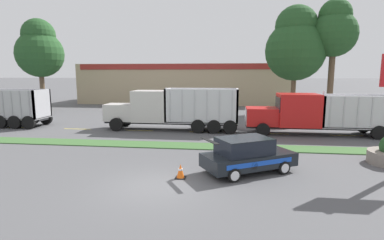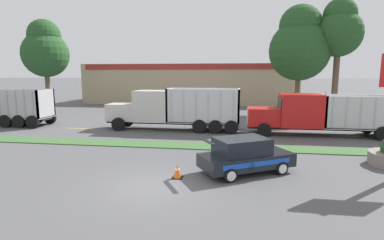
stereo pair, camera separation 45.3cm
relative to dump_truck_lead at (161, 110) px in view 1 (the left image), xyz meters
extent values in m
plane|color=#515154|center=(2.62, -12.58, -1.66)|extent=(600.00, 600.00, 0.00)
cube|color=#3D6633|center=(2.62, -5.51, -1.63)|extent=(120.00, 1.71, 0.06)
cube|color=yellow|center=(-12.55, -0.65, -1.65)|extent=(2.40, 0.14, 0.01)
cube|color=yellow|center=(-7.15, -0.65, -1.65)|extent=(2.40, 0.14, 0.01)
cube|color=yellow|center=(-1.75, -0.65, -1.65)|extent=(2.40, 0.14, 0.01)
cube|color=yellow|center=(3.65, -0.65, -1.65)|extent=(2.40, 0.14, 0.01)
cube|color=yellow|center=(9.05, -0.65, -1.65)|extent=(2.40, 0.14, 0.01)
cube|color=yellow|center=(14.45, -0.65, -1.65)|extent=(2.40, 0.14, 0.01)
cube|color=black|center=(0.78, 0.00, -1.03)|extent=(11.05, 1.27, 0.18)
cube|color=silver|center=(-3.52, 0.00, -0.24)|extent=(2.45, 1.89, 1.40)
cube|color=#B7B7BC|center=(-4.77, 0.00, -0.24)|extent=(0.06, 1.61, 1.19)
cube|color=silver|center=(-0.90, 0.00, 0.33)|extent=(2.78, 2.30, 2.54)
cube|color=black|center=(-2.31, 0.00, 0.78)|extent=(0.04, 1.96, 1.14)
cylinder|color=silver|center=(0.58, -0.75, 1.11)|extent=(0.14, 0.14, 1.55)
cube|color=silver|center=(3.39, 0.00, -0.88)|extent=(5.82, 2.30, 0.12)
cube|color=silver|center=(0.56, 0.00, 0.46)|extent=(0.16, 2.30, 2.67)
cube|color=silver|center=(6.23, 0.00, 0.46)|extent=(0.16, 2.30, 2.67)
cube|color=silver|center=(3.39, -1.07, 0.46)|extent=(5.82, 0.16, 2.67)
cube|color=silver|center=(3.39, 1.07, 0.46)|extent=(5.82, 0.16, 2.67)
cube|color=#BCBCC1|center=(0.97, -1.17, 0.46)|extent=(0.10, 0.04, 2.54)
cube|color=#BCBCC1|center=(1.94, -1.17, 0.46)|extent=(0.10, 0.04, 2.54)
cube|color=#BCBCC1|center=(2.91, -1.17, 0.46)|extent=(0.10, 0.04, 2.54)
cube|color=#BCBCC1|center=(3.88, -1.17, 0.46)|extent=(0.10, 0.04, 2.54)
cube|color=#BCBCC1|center=(4.85, -1.17, 0.46)|extent=(0.10, 0.04, 2.54)
cube|color=#BCBCC1|center=(5.82, -1.17, 0.46)|extent=(0.10, 0.04, 2.54)
cylinder|color=black|center=(-3.52, -1.13, -1.12)|extent=(1.08, 0.30, 1.08)
cylinder|color=black|center=(-3.52, 1.13, -1.12)|extent=(1.08, 0.30, 1.08)
cylinder|color=black|center=(5.71, -1.13, -1.12)|extent=(1.08, 0.30, 1.08)
cylinder|color=black|center=(5.71, 1.13, -1.12)|extent=(1.08, 0.30, 1.08)
cylinder|color=black|center=(4.45, -1.13, -1.12)|extent=(1.08, 0.30, 1.08)
cylinder|color=black|center=(4.45, 1.13, -1.12)|extent=(1.08, 0.30, 1.08)
cylinder|color=black|center=(3.19, -1.13, -1.12)|extent=(1.08, 0.30, 1.08)
cylinder|color=black|center=(3.19, 1.13, -1.12)|extent=(1.08, 0.30, 1.08)
cube|color=black|center=(12.46, -0.57, -1.07)|extent=(11.03, 1.42, 0.18)
cube|color=red|center=(8.14, -0.57, -0.30)|extent=(2.39, 2.12, 1.35)
cube|color=#B7B7BC|center=(6.91, -0.57, -0.30)|extent=(0.06, 1.81, 1.14)
cube|color=red|center=(10.83, -0.57, 0.25)|extent=(2.99, 2.59, 2.45)
cube|color=black|center=(9.32, -0.57, 0.68)|extent=(0.04, 2.20, 1.10)
cylinder|color=silver|center=(12.43, -1.41, 0.99)|extent=(0.14, 0.14, 1.49)
cube|color=silver|center=(15.15, -0.57, -0.92)|extent=(5.65, 2.59, 0.12)
cube|color=silver|center=(12.41, -0.57, 0.25)|extent=(0.16, 2.59, 2.33)
cube|color=silver|center=(15.15, -1.79, 0.25)|extent=(5.65, 0.16, 2.33)
cube|color=silver|center=(15.15, 0.64, 0.25)|extent=(5.65, 0.16, 2.33)
cube|color=#B2B2B7|center=(12.80, -1.89, 0.25)|extent=(0.10, 0.04, 2.21)
cube|color=#B2B2B7|center=(13.74, -1.89, 0.25)|extent=(0.10, 0.04, 2.21)
cube|color=#B2B2B7|center=(14.68, -1.89, 0.25)|extent=(0.10, 0.04, 2.21)
cube|color=#B2B2B7|center=(15.62, -1.89, 0.25)|extent=(0.10, 0.04, 2.21)
cylinder|color=black|center=(8.14, -1.85, -1.16)|extent=(1.00, 0.30, 1.00)
cylinder|color=black|center=(8.14, 0.70, -1.16)|extent=(1.00, 0.30, 1.00)
cylinder|color=black|center=(17.38, 0.70, -1.16)|extent=(1.00, 0.30, 1.00)
cylinder|color=black|center=(16.19, -1.85, -1.16)|extent=(1.00, 0.30, 1.00)
cylinder|color=black|center=(16.19, 0.70, -1.16)|extent=(1.00, 0.30, 1.00)
cube|color=#ADADB2|center=(-13.39, 0.01, -0.86)|extent=(5.62, 2.47, 0.12)
cube|color=#ADADB2|center=(-10.66, 0.01, 0.38)|extent=(0.16, 2.47, 2.47)
cube|color=#ADADB2|center=(-13.39, -1.15, 0.38)|extent=(5.62, 0.16, 2.47)
cube|color=#ADADB2|center=(-13.39, 1.16, 0.38)|extent=(5.62, 0.16, 2.47)
cube|color=#99999E|center=(-13.39, -1.25, 0.38)|extent=(0.10, 0.04, 2.34)
cube|color=#99999E|center=(-12.58, -1.25, 0.38)|extent=(0.10, 0.04, 2.34)
cube|color=#99999E|center=(-11.78, -1.25, 0.38)|extent=(0.10, 0.04, 2.34)
cube|color=#99999E|center=(-10.98, -1.25, 0.38)|extent=(0.10, 0.04, 2.34)
cylinder|color=black|center=(-11.18, -1.21, -1.10)|extent=(1.12, 0.30, 1.12)
cylinder|color=black|center=(-11.18, 1.22, -1.10)|extent=(1.12, 0.30, 1.12)
cylinder|color=black|center=(-12.48, -1.21, -1.10)|extent=(1.12, 0.30, 1.12)
cylinder|color=black|center=(-12.48, 1.22, -1.10)|extent=(1.12, 0.30, 1.12)
cylinder|color=black|center=(-13.79, -1.21, -1.10)|extent=(1.12, 0.30, 1.12)
cylinder|color=black|center=(-13.79, 1.22, -1.10)|extent=(1.12, 0.30, 1.12)
cube|color=black|center=(6.57, -10.23, -1.04)|extent=(4.70, 3.82, 0.62)
cube|color=black|center=(6.35, -10.36, -0.37)|extent=(2.90, 2.64, 0.71)
cube|color=black|center=(6.35, -10.36, 0.01)|extent=(2.90, 2.64, 0.04)
cube|color=black|center=(4.79, -11.27, 0.05)|extent=(0.94, 1.41, 0.03)
cube|color=blue|center=(7.06, -11.05, -0.97)|extent=(3.00, 1.76, 0.22)
cylinder|color=black|center=(6.78, -11.22, -1.04)|extent=(0.30, 0.18, 0.34)
cylinder|color=black|center=(8.19, -10.33, -1.35)|extent=(0.63, 0.48, 0.62)
cylinder|color=silver|center=(8.25, -10.42, -1.35)|extent=(0.38, 0.23, 0.43)
cylinder|color=black|center=(7.28, -8.77, -1.35)|extent=(0.63, 0.48, 0.62)
cylinder|color=silver|center=(7.23, -8.67, -1.35)|extent=(0.38, 0.23, 0.43)
cylinder|color=black|center=(5.87, -11.69, -1.35)|extent=(0.63, 0.48, 0.62)
cylinder|color=silver|center=(5.92, -11.78, -1.35)|extent=(0.38, 0.23, 0.43)
cylinder|color=black|center=(4.96, -10.12, -1.35)|extent=(0.63, 0.48, 0.62)
cylinder|color=silver|center=(4.90, -10.03, -1.35)|extent=(0.38, 0.23, 0.43)
cube|color=black|center=(3.50, -11.46, -1.64)|extent=(0.47, 0.47, 0.03)
cone|color=#EA5B14|center=(3.50, -11.46, -1.32)|extent=(0.36, 0.36, 0.62)
cylinder|color=white|center=(3.50, -11.46, -1.26)|extent=(0.20, 0.20, 0.07)
cube|color=tan|center=(-1.45, 25.23, 1.39)|extent=(32.47, 12.00, 6.10)
cube|color=maroon|center=(-1.45, 19.18, 3.99)|extent=(30.85, 0.10, 0.80)
cylinder|color=brown|center=(12.81, 11.28, 1.01)|extent=(0.51, 0.51, 5.34)
sphere|color=#234C23|center=(12.81, 11.28, 5.51)|extent=(6.63, 6.63, 6.63)
sphere|color=#234C23|center=(12.81, 11.28, 8.16)|extent=(4.64, 4.64, 4.64)
cylinder|color=brown|center=(16.59, 10.48, 2.09)|extent=(0.64, 0.64, 7.50)
sphere|color=#234C23|center=(16.59, 10.48, 7.18)|extent=(4.85, 4.85, 4.85)
sphere|color=#234C23|center=(16.59, 10.48, 9.12)|extent=(3.40, 3.40, 3.40)
cylinder|color=brown|center=(-18.79, 12.43, 1.10)|extent=(0.60, 0.60, 5.51)
sphere|color=#234C23|center=(-18.79, 12.43, 5.49)|extent=(5.93, 5.93, 5.93)
sphere|color=#234C23|center=(-18.79, 12.43, 7.86)|extent=(4.15, 4.15, 4.15)
camera|label=1|loc=(5.63, -24.20, 2.99)|focal=28.00mm
camera|label=2|loc=(6.08, -24.14, 2.99)|focal=28.00mm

